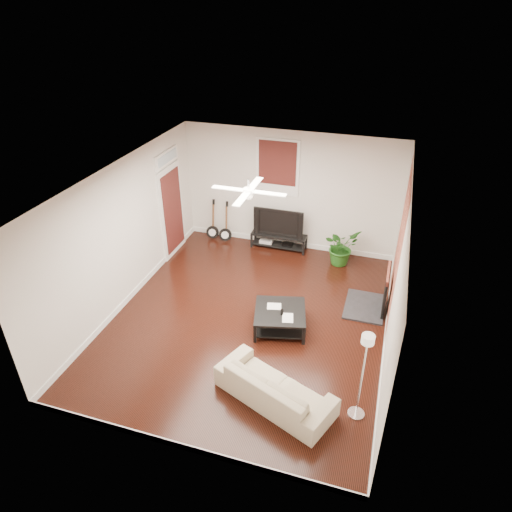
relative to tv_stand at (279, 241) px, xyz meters
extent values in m
cube|color=black|center=(0.17, -2.78, -0.18)|extent=(5.00, 6.00, 0.01)
cube|color=white|center=(0.17, -2.78, 2.62)|extent=(5.00, 6.00, 0.01)
cube|color=silver|center=(0.17, 0.22, 1.22)|extent=(5.00, 0.01, 2.80)
cube|color=silver|center=(0.17, -5.78, 1.22)|extent=(5.00, 0.01, 2.80)
cube|color=silver|center=(-2.33, -2.78, 1.22)|extent=(0.01, 6.00, 2.80)
cube|color=silver|center=(2.67, -2.78, 1.22)|extent=(0.01, 6.00, 2.80)
cube|color=brown|center=(2.66, -1.78, 1.22)|extent=(0.02, 2.20, 2.80)
cube|color=black|center=(2.37, -1.78, 0.28)|extent=(0.80, 1.10, 0.92)
cube|color=#401511|center=(-0.13, 0.19, 1.77)|extent=(1.00, 0.06, 1.30)
cube|color=white|center=(-2.29, -0.88, 1.07)|extent=(0.08, 1.00, 2.50)
cube|color=black|center=(0.00, 0.00, 0.00)|extent=(1.32, 0.35, 0.37)
imported|color=black|center=(0.00, 0.02, 0.53)|extent=(1.18, 0.15, 0.68)
cube|color=black|center=(0.79, -2.87, 0.01)|extent=(1.10, 1.10, 0.38)
imported|color=tan|center=(1.15, -4.57, 0.09)|extent=(1.99, 1.38, 0.54)
imported|color=#215A19|center=(1.50, -0.25, 0.24)|extent=(0.98, 1.00, 0.84)
camera|label=1|loc=(2.34, -9.31, 5.28)|focal=32.11mm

